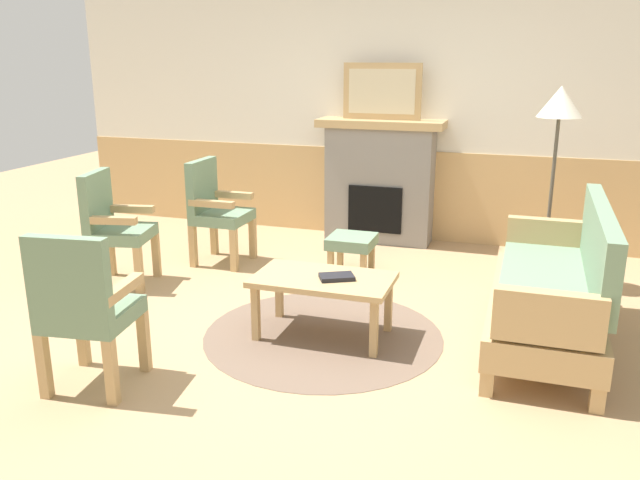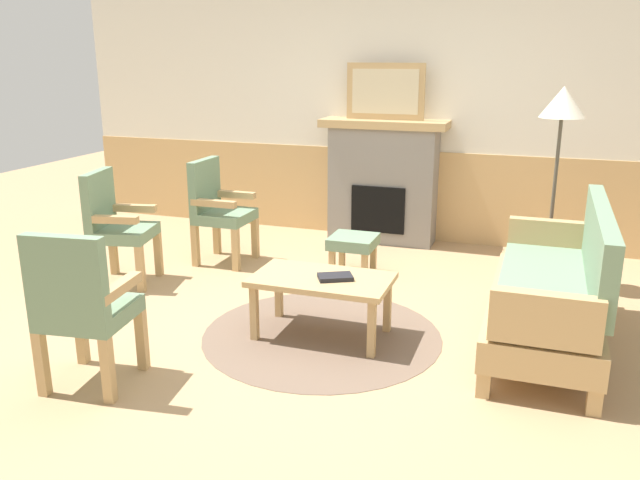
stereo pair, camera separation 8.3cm
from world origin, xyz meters
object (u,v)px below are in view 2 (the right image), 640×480
object	(u,v)px
coffee_table	(322,284)
footstool	(353,244)
couch	(553,291)
book_on_table	(335,277)
floor_lamp_by_couch	(562,115)
fireplace	(383,180)
armchair_by_window_left	(218,206)
armchair_front_left	(82,303)
framed_picture	(385,91)
armchair_near_fireplace	(115,222)

from	to	relation	value
coffee_table	footstool	size ratio (longest dim) A/B	2.40
couch	book_on_table	size ratio (longest dim) A/B	7.76
coffee_table	floor_lamp_by_couch	world-z (taller)	floor_lamp_by_couch
fireplace	footstool	distance (m)	1.22
couch	coffee_table	bearing A→B (deg)	-167.03
fireplace	book_on_table	size ratio (longest dim) A/B	5.60
footstool	floor_lamp_by_couch	size ratio (longest dim) A/B	0.24
couch	armchair_by_window_left	xyz separation A→B (m)	(-3.01, 0.95, 0.14)
footstool	armchair_front_left	distance (m)	2.67
framed_picture	armchair_front_left	bearing A→B (deg)	-103.62
armchair_near_fireplace	framed_picture	bearing A→B (deg)	47.69
armchair_front_left	footstool	bearing A→B (deg)	69.94
couch	armchair_by_window_left	size ratio (longest dim) A/B	1.84
fireplace	floor_lamp_by_couch	xyz separation A→B (m)	(1.67, -0.87, 0.80)
floor_lamp_by_couch	book_on_table	bearing A→B (deg)	-129.95
armchair_near_fireplace	armchair_front_left	xyz separation A→B (m)	(0.96, -1.63, 0.00)
footstool	armchair_by_window_left	size ratio (longest dim) A/B	0.41
armchair_near_fireplace	fireplace	bearing A→B (deg)	47.69
framed_picture	couch	xyz separation A→B (m)	(1.71, -2.15, -1.16)
book_on_table	armchair_front_left	world-z (taller)	armchair_front_left
coffee_table	armchair_front_left	world-z (taller)	armchair_front_left
book_on_table	footstool	size ratio (longest dim) A/B	0.58
couch	footstool	bearing A→B (deg)	149.58
framed_picture	footstool	size ratio (longest dim) A/B	2.00
framed_picture	book_on_table	size ratio (longest dim) A/B	3.45
couch	armchair_near_fireplace	size ratio (longest dim) A/B	1.84
framed_picture	footstool	bearing A→B (deg)	-88.79
armchair_by_window_left	armchair_front_left	xyz separation A→B (m)	(0.41, -2.45, 0.00)
couch	floor_lamp_by_couch	xyz separation A→B (m)	(-0.03, 1.28, 1.05)
armchair_near_fireplace	armchair_front_left	distance (m)	1.89
fireplace	footstool	bearing A→B (deg)	-88.79
floor_lamp_by_couch	armchair_near_fireplace	bearing A→B (deg)	-161.72
armchair_front_left	coffee_table	bearing A→B (deg)	47.10
fireplace	armchair_by_window_left	distance (m)	1.78
armchair_front_left	floor_lamp_by_couch	size ratio (longest dim) A/B	0.58
framed_picture	coffee_table	distance (m)	2.77
couch	coffee_table	xyz separation A→B (m)	(-1.52, -0.35, -0.01)
framed_picture	footstool	distance (m)	1.73
framed_picture	couch	distance (m)	2.98
fireplace	coffee_table	xyz separation A→B (m)	(0.19, -2.50, -0.27)
fireplace	framed_picture	xyz separation A→B (m)	(0.00, 0.00, 0.91)
armchair_by_window_left	floor_lamp_by_couch	size ratio (longest dim) A/B	0.58
fireplace	armchair_near_fireplace	size ratio (longest dim) A/B	1.33
fireplace	coffee_table	size ratio (longest dim) A/B	1.35
coffee_table	armchair_near_fireplace	world-z (taller)	armchair_near_fireplace
couch	framed_picture	bearing A→B (deg)	128.43
footstool	armchair_near_fireplace	xyz separation A→B (m)	(-1.87, -0.87, 0.25)
fireplace	couch	xyz separation A→B (m)	(1.71, -2.15, -0.26)
book_on_table	armchair_front_left	distance (m)	1.64
footstool	armchair_by_window_left	bearing A→B (deg)	-178.19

